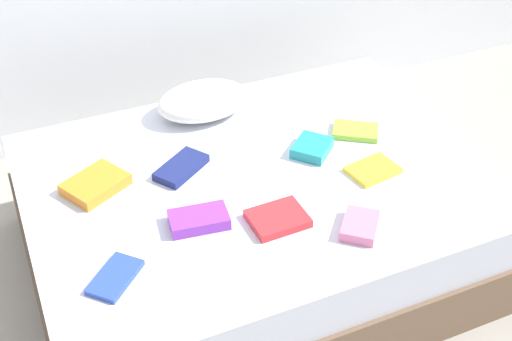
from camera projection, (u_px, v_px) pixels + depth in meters
ground_plane at (260, 257)px, 3.15m from camera, size 8.00×8.00×0.00m
bed at (260, 218)px, 3.00m from camera, size 2.00×1.50×0.50m
pillow at (203, 101)px, 3.18m from camera, size 0.45×0.30×0.15m
textbook_teal at (312, 148)px, 2.96m from camera, size 0.23×0.23×0.05m
textbook_blue at (115, 277)px, 2.35m from camera, size 0.23×0.23×0.02m
textbook_red at (278, 219)px, 2.59m from camera, size 0.22×0.18×0.03m
textbook_navy at (181, 167)px, 2.85m from camera, size 0.27×0.24×0.04m
textbook_yellow at (373, 170)px, 2.85m from camera, size 0.23×0.18×0.02m
textbook_orange at (96, 184)px, 2.75m from camera, size 0.30×0.28×0.05m
textbook_purple at (199, 220)px, 2.57m from camera, size 0.24×0.16×0.05m
textbook_lime at (356, 131)px, 3.08m from camera, size 0.25×0.23×0.03m
textbook_pink at (360, 226)px, 2.55m from camera, size 0.21×0.22×0.04m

